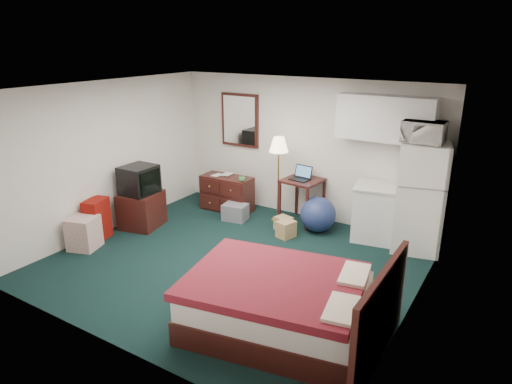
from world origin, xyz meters
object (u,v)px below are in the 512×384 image
Objects in this scene: desk at (302,201)px; tv_stand at (142,209)px; bed at (278,303)px; fridge at (420,197)px; suitcase at (97,219)px; kitchen_counter at (380,214)px; dresser at (227,193)px; floor_lamp at (278,180)px.

tv_stand is (-2.27, -1.64, -0.09)m from desk.
tv_stand is (-3.45, 1.34, -0.00)m from bed.
fridge is 3.08m from bed.
bed is at bearing -25.37° from suitcase.
kitchen_counter reaches higher than bed.
desk is 1.41m from kitchen_counter.
floor_lamp is (1.08, 0.05, 0.43)m from dresser.
floor_lamp reaches higher than kitchen_counter.
fridge is at bearing 0.88° from dresser.
kitchen_counter is (1.80, 0.14, -0.32)m from floor_lamp.
fridge reaches higher than dresser.
bed is 3.70m from tv_stand.
fridge is (2.38, 0.11, 0.08)m from floor_lamp.
bed is (2.65, -2.77, -0.02)m from dresser.
floor_lamp is 3.10m from suitcase.
kitchen_counter is 2.97m from bed.
desk is at bearing 101.30° from bed.
kitchen_counter reaches higher than suitcase.
suitcase is (-2.49, -2.41, -0.05)m from desk.
dresser is 2.43m from suitcase.
tv_stand is at bearing 57.96° from suitcase.
dresser is at bearing -166.70° from desk.
suitcase is (-3.90, -2.39, -0.10)m from kitchen_counter.
dresser is at bearing 47.77° from tv_stand.
floor_lamp reaches higher than dresser.
floor_lamp is 0.79× the size of bed.
floor_lamp reaches higher than tv_stand.
tv_stand is at bearing -141.76° from floor_lamp.
dresser is at bearing -177.55° from floor_lamp.
dresser is 1.16m from floor_lamp.
bed is (1.18, -2.97, -0.09)m from desk.
kitchen_counter is 1.33× the size of tv_stand.
dresser is 2.89m from kitchen_counter.
floor_lamp is at bearing 169.65° from fridge.
floor_lamp is 1.84m from kitchen_counter.
desk is at bearing 22.71° from tv_stand.
bed is (-0.23, -2.95, -0.13)m from kitchen_counter.
desk is 0.90× the size of kitchen_counter.
tv_stand is at bearing -120.81° from dresser.
suitcase is at bearing 160.90° from bed.
fridge is 4.58m from tv_stand.
tv_stand is (-0.80, -1.43, -0.03)m from dresser.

